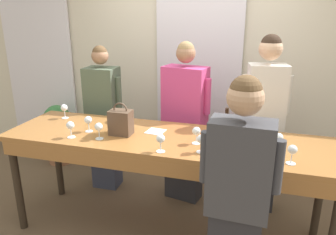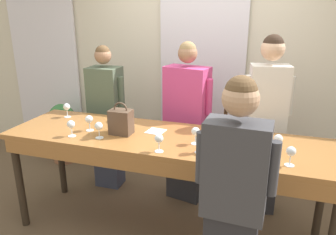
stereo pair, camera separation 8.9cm
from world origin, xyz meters
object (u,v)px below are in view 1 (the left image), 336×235
Objects in this scene: wine_glass_front_mid at (161,139)px; wine_glass_front_left at (279,138)px; host_pouring at (238,199)px; wine_bottle at (226,134)px; wine_glass_back_mid at (70,126)px; wine_glass_center_mid at (88,121)px; wine_glass_center_right at (99,127)px; potted_plant at (58,132)px; guest_cream_sweater at (263,123)px; wine_glass_back_left at (64,108)px; wine_glass_back_right at (292,150)px; wine_glass_front_right at (201,140)px; guest_pink_top at (185,123)px; handbag at (121,122)px; wine_glass_center_left at (196,132)px; tasting_bar at (165,148)px; guest_olive_jacket at (104,118)px.

wine_glass_front_left is at bearing 17.56° from wine_glass_front_mid.
wine_glass_front_left and wine_glass_front_mid have the same top height.
host_pouring is (0.62, -0.36, -0.20)m from wine_glass_front_mid.
wine_bottle is 0.51m from wine_glass_front_mid.
wine_glass_center_mid is at bearing 66.76° from wine_glass_back_mid.
potted_plant is at bearing 136.11° from wine_glass_center_right.
guest_cream_sweater is (1.58, 0.89, -0.12)m from wine_glass_back_mid.
wine_glass_back_left is 1.00× the size of wine_glass_back_right.
wine_glass_front_right is at bearing 178.51° from wine_glass_back_right.
wine_bottle is 0.96m from guest_pink_top.
handbag is 0.31m from wine_glass_center_mid.
guest_cream_sweater is (0.53, 0.73, -0.12)m from wine_glass_center_left.
wine_glass_back_left is (-1.12, 0.24, 0.20)m from tasting_bar.
guest_cream_sweater reaches higher than wine_glass_back_right.
guest_cream_sweater is at bearing 98.95° from wine_glass_front_left.
host_pouring is (1.45, -0.43, -0.20)m from wine_glass_back_mid.
wine_bottle is at bearing 105.47° from host_pouring.
wine_glass_center_mid is at bearing -72.85° from guest_olive_jacket.
guest_pink_top is (-0.51, 0.78, -0.22)m from wine_bottle.
wine_glass_back_mid is (-0.38, -0.19, -0.01)m from handbag.
guest_cream_sweater is at bearing 40.14° from tasting_bar.
wine_glass_center_right is 0.72m from wine_glass_back_left.
wine_glass_front_right is 1.01m from guest_cream_sweater.
wine_glass_back_left and wine_glass_back_right have the same top height.
wine_glass_center_left is 0.82m from wine_glass_center_right.
guest_olive_jacket is at bearing 180.00° from guest_cream_sweater.
potted_plant is at bearing 144.11° from wine_glass_front_mid.
wine_glass_back_left is 1.27m from potted_plant.
handbag is at bearing -149.65° from guest_cream_sweater.
wine_glass_back_right reaches higher than potted_plant.
wine_glass_center_left is at bearing 123.31° from host_pouring.
guest_olive_jacket reaches higher than wine_glass_back_right.
potted_plant is at bearing 129.97° from wine_glass_back_left.
wine_glass_center_left and wine_glass_center_right have the same top height.
wine_glass_back_right is at bearing -0.45° from wine_glass_back_mid.
potted_plant is (-0.90, 0.39, -0.40)m from guest_olive_jacket.
wine_glass_back_right is at bearing 3.54° from wine_glass_front_mid.
wine_glass_center_mid is at bearing -177.05° from tasting_bar.
wine_bottle reaches higher than wine_glass_center_left.
guest_cream_sweater reaches higher than wine_glass_center_right.
wine_glass_center_left is 1.00× the size of wine_glass_back_right.
potted_plant is (-1.84, 0.39, -0.43)m from guest_pink_top.
wine_glass_back_right is (0.65, -0.02, 0.00)m from wine_glass_front_right.
wine_glass_center_mid is 1.72m from wine_glass_back_right.
wine_bottle reaches higher than wine_glass_center_mid.
wine_glass_center_right reaches higher than tasting_bar.
wine_glass_back_left is at bearing 127.99° from wine_glass_back_mid.
wine_glass_front_mid is 1.00× the size of wine_glass_back_right.
guest_olive_jacket is (-1.27, 0.89, -0.23)m from wine_glass_front_right.
wine_glass_center_right is (-0.81, -0.13, 0.00)m from wine_glass_center_left.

